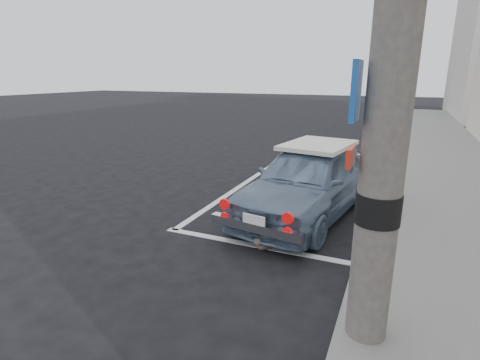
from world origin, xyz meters
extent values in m
plane|color=black|center=(0.00, 0.00, 0.00)|extent=(80.00, 80.00, 0.00)
cube|color=slate|center=(3.20, 2.00, 0.07)|extent=(2.80, 40.00, 0.15)
cube|color=silver|center=(0.50, -0.50, 0.00)|extent=(3.00, 0.12, 0.01)
cube|color=silver|center=(0.50, 6.50, 0.00)|extent=(3.00, 0.12, 0.01)
cube|color=silver|center=(-0.90, 3.00, 0.00)|extent=(0.12, 7.00, 0.01)
cylinder|color=black|center=(2.05, -2.00, 1.30)|extent=(0.36, 0.36, 0.25)
cube|color=#1550AF|center=(1.81, -2.00, 2.20)|extent=(0.04, 0.35, 0.45)
cube|color=red|center=(1.81, -2.00, 1.70)|extent=(0.04, 0.30, 0.15)
cube|color=white|center=(1.80, -2.00, 1.70)|extent=(0.02, 0.16, 0.08)
imported|color=slate|center=(0.81, 1.00, 0.61)|extent=(2.01, 3.77, 1.22)
cube|color=silver|center=(0.87, 1.35, 1.15)|extent=(1.22, 1.51, 0.07)
cube|color=silver|center=(0.52, -0.72, 0.38)|extent=(1.37, 0.34, 0.12)
cube|color=white|center=(0.52, -0.76, 0.48)|extent=(0.33, 0.07, 0.17)
cylinder|color=red|center=(0.05, -0.67, 0.62)|extent=(0.15, 0.06, 0.15)
cylinder|color=red|center=(0.99, -0.82, 0.62)|extent=(0.15, 0.06, 0.15)
cylinder|color=red|center=(0.05, -0.67, 0.44)|extent=(0.12, 0.06, 0.12)
cylinder|color=red|center=(0.99, -0.82, 0.44)|extent=(0.12, 0.06, 0.12)
ellipsoid|color=#665C4E|center=(0.60, -0.55, 0.10)|extent=(0.29, 0.34, 0.18)
sphere|color=#665C4E|center=(0.55, -0.67, 0.16)|extent=(0.11, 0.11, 0.11)
cone|color=#665C4E|center=(0.52, -0.66, 0.21)|extent=(0.04, 0.04, 0.04)
cone|color=#665C4E|center=(0.57, -0.68, 0.21)|extent=(0.04, 0.04, 0.04)
cylinder|color=#665C4E|center=(0.69, -0.43, 0.03)|extent=(0.03, 0.19, 0.03)
camera|label=1|loc=(2.16, -4.99, 2.32)|focal=28.00mm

